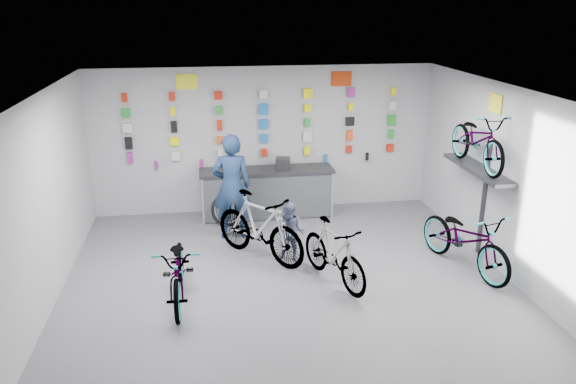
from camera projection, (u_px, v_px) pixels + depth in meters
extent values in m
plane|color=#545459|center=(295.00, 301.00, 8.31)|extent=(8.00, 8.00, 0.00)
plane|color=white|center=(296.00, 99.00, 7.35)|extent=(8.00, 8.00, 0.00)
plane|color=#B4B4B6|center=(264.00, 140.00, 11.57)|extent=(7.00, 0.00, 7.00)
plane|color=#B4B4B6|center=(31.00, 220.00, 7.33)|extent=(0.00, 8.00, 8.00)
plane|color=#B4B4B6|center=(527.00, 194.00, 8.33)|extent=(0.00, 8.00, 8.00)
cube|color=black|center=(267.00, 195.00, 11.49)|extent=(2.60, 0.60, 0.90)
cube|color=silver|center=(269.00, 198.00, 11.20)|extent=(2.60, 0.02, 0.90)
cube|color=silver|center=(203.00, 202.00, 11.02)|extent=(0.04, 0.04, 0.96)
cube|color=silver|center=(332.00, 195.00, 11.38)|extent=(0.04, 0.04, 0.96)
cube|color=black|center=(267.00, 171.00, 11.32)|extent=(2.70, 0.66, 0.06)
cube|color=#9D2485|center=(130.00, 158.00, 11.21)|extent=(0.10, 0.06, 0.22)
cube|color=silver|center=(176.00, 156.00, 11.33)|extent=(0.16, 0.06, 0.19)
cube|color=silver|center=(221.00, 154.00, 11.46)|extent=(0.10, 0.06, 0.23)
cube|color=red|center=(264.00, 152.00, 11.59)|extent=(0.11, 0.06, 0.15)
cube|color=#FFFE00|center=(307.00, 151.00, 11.72)|extent=(0.12, 0.06, 0.18)
cube|color=red|center=(349.00, 149.00, 11.84)|extent=(0.12, 0.06, 0.15)
cube|color=red|center=(390.00, 148.00, 11.97)|extent=(0.15, 0.06, 0.15)
cube|color=black|center=(129.00, 143.00, 11.11)|extent=(0.14, 0.06, 0.24)
cube|color=#FFFE00|center=(175.00, 141.00, 11.24)|extent=(0.18, 0.06, 0.16)
cube|color=#E44D14|center=(220.00, 140.00, 11.36)|extent=(0.14, 0.06, 0.14)
cube|color=blue|center=(264.00, 138.00, 11.49)|extent=(0.14, 0.06, 0.17)
cube|color=silver|center=(307.00, 137.00, 11.62)|extent=(0.17, 0.06, 0.21)
cube|color=#E44D14|center=(350.00, 135.00, 11.75)|extent=(0.13, 0.06, 0.22)
cube|color=green|center=(391.00, 134.00, 11.87)|extent=(0.12, 0.06, 0.18)
cube|color=silver|center=(127.00, 128.00, 11.01)|extent=(0.17, 0.06, 0.18)
cube|color=black|center=(174.00, 127.00, 11.14)|extent=(0.12, 0.06, 0.23)
cube|color=red|center=(219.00, 125.00, 11.27)|extent=(0.10, 0.06, 0.21)
cube|color=blue|center=(264.00, 124.00, 11.39)|extent=(0.17, 0.06, 0.19)
cube|color=green|center=(307.00, 123.00, 11.52)|extent=(0.11, 0.06, 0.17)
cube|color=black|center=(350.00, 121.00, 11.65)|extent=(0.17, 0.06, 0.18)
cube|color=green|center=(392.00, 120.00, 11.78)|extent=(0.17, 0.06, 0.21)
cube|color=green|center=(126.00, 113.00, 10.92)|extent=(0.15, 0.06, 0.18)
cube|color=#FFFE00|center=(173.00, 112.00, 11.04)|extent=(0.09, 0.06, 0.17)
cube|color=green|center=(219.00, 110.00, 11.17)|extent=(0.12, 0.06, 0.17)
cube|color=blue|center=(264.00, 109.00, 11.30)|extent=(0.18, 0.06, 0.22)
cube|color=#FFFE00|center=(308.00, 108.00, 11.42)|extent=(0.14, 0.06, 0.15)
cube|color=#FFFE00|center=(351.00, 107.00, 11.55)|extent=(0.09, 0.06, 0.15)
cube|color=silver|center=(393.00, 106.00, 11.68)|extent=(0.14, 0.06, 0.20)
cube|color=red|center=(124.00, 98.00, 10.82)|extent=(0.10, 0.06, 0.17)
cube|color=red|center=(172.00, 97.00, 10.95)|extent=(0.12, 0.06, 0.17)
cube|color=red|center=(218.00, 95.00, 11.07)|extent=(0.16, 0.06, 0.16)
cube|color=silver|center=(264.00, 94.00, 11.20)|extent=(0.16, 0.06, 0.16)
cube|color=#FFFE00|center=(308.00, 93.00, 11.33)|extent=(0.18, 0.06, 0.19)
cube|color=#9D2485|center=(351.00, 92.00, 11.46)|extent=(0.16, 0.06, 0.20)
cube|color=#FFFE00|center=(393.00, 91.00, 11.58)|extent=(0.11, 0.06, 0.15)
cylinder|color=#9D2485|center=(156.00, 165.00, 11.31)|extent=(0.07, 0.07, 0.16)
cylinder|color=#9D2485|center=(201.00, 163.00, 11.44)|extent=(0.07, 0.07, 0.16)
cylinder|color=silver|center=(284.00, 160.00, 11.68)|extent=(0.07, 0.07, 0.16)
cylinder|color=blue|center=(326.00, 158.00, 11.81)|extent=(0.07, 0.07, 0.16)
cylinder|color=black|center=(367.00, 156.00, 11.94)|extent=(0.07, 0.07, 0.16)
cube|color=#333338|center=(477.00, 169.00, 9.40)|extent=(0.38, 1.90, 0.06)
cube|color=#333338|center=(484.00, 199.00, 9.61)|extent=(0.04, 0.10, 2.00)
cube|color=#FBF62B|center=(187.00, 82.00, 10.95)|extent=(0.42, 0.02, 0.30)
cube|color=#C2380F|center=(341.00, 79.00, 11.39)|extent=(0.42, 0.02, 0.30)
cube|color=#FBF62B|center=(495.00, 103.00, 9.07)|extent=(0.02, 0.40, 0.30)
imported|color=gray|center=(179.00, 270.00, 8.21)|extent=(0.66, 1.86, 0.98)
imported|color=gray|center=(334.00, 253.00, 8.72)|extent=(1.05, 1.74, 1.01)
imported|color=gray|center=(466.00, 239.00, 9.16)|extent=(1.26, 2.16, 1.07)
imported|color=gray|center=(259.00, 227.00, 9.51)|extent=(1.70, 1.84, 1.18)
imported|color=gray|center=(478.00, 140.00, 9.23)|extent=(0.63, 1.80, 0.95)
imported|color=#172A4B|center=(231.00, 187.00, 10.29)|extent=(0.72, 0.47, 1.98)
imported|color=slate|center=(290.00, 233.00, 9.41)|extent=(0.64, 0.59, 1.06)
torus|color=black|center=(228.00, 210.00, 11.06)|extent=(0.69, 0.33, 0.65)
torus|color=silver|center=(228.00, 210.00, 11.06)|extent=(0.56, 0.24, 0.52)
cube|color=black|center=(283.00, 163.00, 11.32)|extent=(0.34, 0.35, 0.22)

